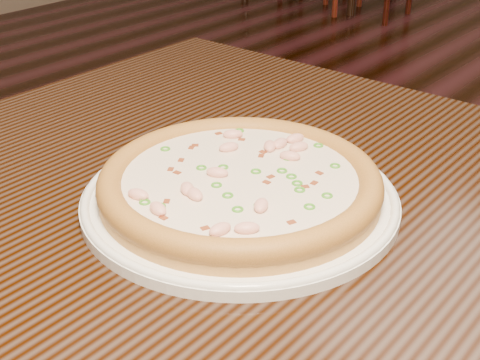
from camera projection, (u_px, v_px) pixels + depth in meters
The scene contains 3 objects.
hero_table at pixel (351, 297), 0.75m from camera, with size 1.20×0.80×0.75m.
plate at pixel (240, 197), 0.73m from camera, with size 0.34×0.34×0.02m.
pizza at pixel (240, 182), 0.72m from camera, with size 0.31×0.31×0.03m.
Camera 1 is at (0.54, -0.88, 1.12)m, focal length 50.00 mm.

